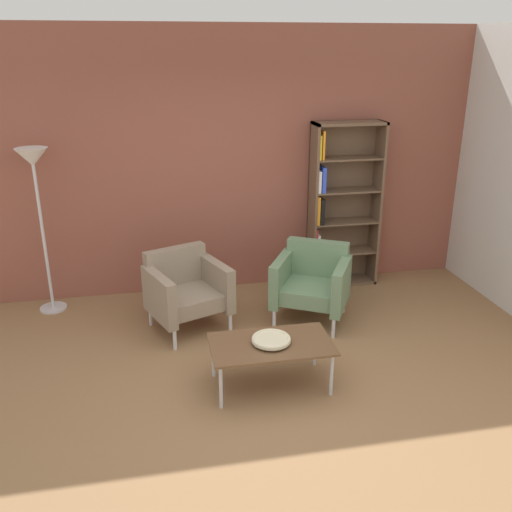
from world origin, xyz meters
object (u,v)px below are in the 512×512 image
at_px(armchair_near_window, 186,289).
at_px(decorative_bowl, 271,339).
at_px(bookshelf_tall, 339,207).
at_px(coffee_table_low, 271,346).
at_px(floor_lamp_torchiere, 35,177).
at_px(armchair_corner_red, 312,281).

bearing_deg(armchair_near_window, decorative_bowl, -84.52).
xyz_separation_m(bookshelf_tall, coffee_table_low, (-1.24, -1.98, -0.56)).
distance_m(bookshelf_tall, floor_lamp_torchiere, 3.28).
xyz_separation_m(decorative_bowl, floor_lamp_torchiere, (-2.00, 1.87, 1.01)).
bearing_deg(armchair_near_window, bookshelf_tall, 1.94).
relative_size(armchair_near_window, floor_lamp_torchiere, 0.52).
xyz_separation_m(coffee_table_low, decorative_bowl, (0.00, 0.00, 0.07)).
height_order(armchair_near_window, armchair_corner_red, same).
bearing_deg(armchair_corner_red, armchair_near_window, -153.37).
bearing_deg(armchair_corner_red, coffee_table_low, -92.06).
xyz_separation_m(armchair_corner_red, floor_lamp_torchiere, (-2.68, 0.74, 1.03)).
bearing_deg(armchair_near_window, floor_lamp_torchiere, 132.45).
height_order(decorative_bowl, floor_lamp_torchiere, floor_lamp_torchiere).
distance_m(coffee_table_low, armchair_corner_red, 1.32).
bearing_deg(bookshelf_tall, coffee_table_low, -122.07).
distance_m(decorative_bowl, armchair_corner_red, 1.32).
distance_m(decorative_bowl, armchair_near_window, 1.33).
height_order(bookshelf_tall, armchair_corner_red, bookshelf_tall).
bearing_deg(coffee_table_low, bookshelf_tall, 57.93).
distance_m(decorative_bowl, floor_lamp_torchiere, 2.92).
bearing_deg(bookshelf_tall, floor_lamp_torchiere, -178.00).
distance_m(coffee_table_low, floor_lamp_torchiere, 2.94).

